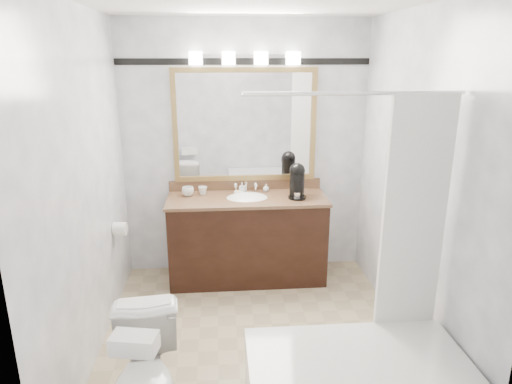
% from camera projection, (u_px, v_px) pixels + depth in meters
% --- Properties ---
extents(room, '(2.42, 2.62, 2.52)m').
position_uv_depth(room, '(256.00, 187.00, 3.29)').
color(room, tan).
rests_on(room, ground).
extents(vanity, '(1.53, 0.58, 0.97)m').
position_uv_depth(vanity, '(247.00, 237.00, 4.49)').
color(vanity, black).
rests_on(vanity, ground).
extents(mirror, '(1.40, 0.04, 1.10)m').
position_uv_depth(mirror, '(245.00, 126.00, 4.44)').
color(mirror, '#A6864B').
rests_on(mirror, room).
extents(vanity_light_bar, '(1.02, 0.14, 0.12)m').
position_uv_depth(vanity_light_bar, '(245.00, 58.00, 4.20)').
color(vanity_light_bar, silver).
rests_on(vanity_light_bar, room).
extents(accent_stripe, '(2.40, 0.01, 0.06)m').
position_uv_depth(accent_stripe, '(244.00, 62.00, 4.28)').
color(accent_stripe, black).
rests_on(accent_stripe, room).
extents(bathtub, '(1.30, 0.75, 1.96)m').
position_uv_depth(bathtub, '(359.00, 380.00, 2.75)').
color(bathtub, white).
rests_on(bathtub, ground).
extents(tp_roll, '(0.11, 0.12, 0.12)m').
position_uv_depth(tp_roll, '(120.00, 229.00, 3.99)').
color(tp_roll, white).
rests_on(tp_roll, room).
extents(toilet, '(0.47, 0.74, 0.72)m').
position_uv_depth(toilet, '(146.00, 382.00, 2.62)').
color(toilet, white).
rests_on(toilet, ground).
extents(tissue_box, '(0.25, 0.17, 0.10)m').
position_uv_depth(tissue_box, '(134.00, 343.00, 2.30)').
color(tissue_box, white).
rests_on(tissue_box, toilet).
extents(coffee_maker, '(0.17, 0.22, 0.33)m').
position_uv_depth(coffee_maker, '(297.00, 180.00, 4.34)').
color(coffee_maker, black).
rests_on(coffee_maker, vanity).
extents(cup_left, '(0.13, 0.13, 0.09)m').
position_uv_depth(cup_left, '(188.00, 191.00, 4.41)').
color(cup_left, white).
rests_on(cup_left, vanity).
extents(cup_right, '(0.11, 0.11, 0.08)m').
position_uv_depth(cup_right, '(203.00, 191.00, 4.45)').
color(cup_right, white).
rests_on(cup_right, vanity).
extents(soap_bottle_a, '(0.06, 0.06, 0.11)m').
position_uv_depth(soap_bottle_a, '(242.00, 188.00, 4.48)').
color(soap_bottle_a, white).
rests_on(soap_bottle_a, vanity).
extents(soap_bottle_b, '(0.07, 0.07, 0.08)m').
position_uv_depth(soap_bottle_b, '(266.00, 188.00, 4.54)').
color(soap_bottle_b, white).
rests_on(soap_bottle_b, vanity).
extents(soap_bar, '(0.10, 0.09, 0.03)m').
position_uv_depth(soap_bar, '(239.00, 192.00, 4.48)').
color(soap_bar, beige).
rests_on(soap_bar, vanity).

